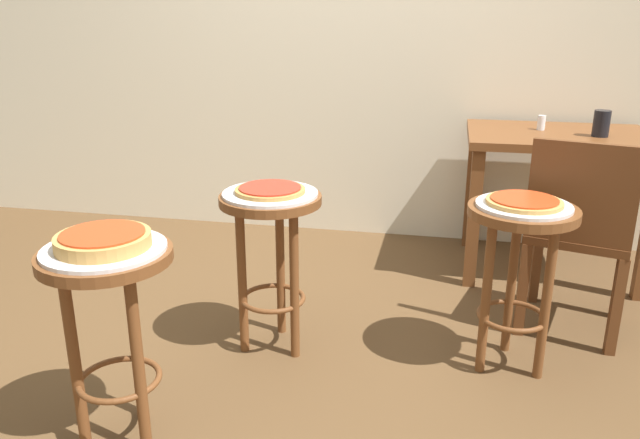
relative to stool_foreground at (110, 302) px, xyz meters
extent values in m
plane|color=brown|center=(0.45, 0.53, -0.48)|extent=(6.00, 6.00, 0.00)
cylinder|color=brown|center=(0.00, 0.00, 0.15)|extent=(0.40, 0.40, 0.03)
cylinder|color=brown|center=(0.00, 0.12, -0.18)|extent=(0.04, 0.04, 0.61)
cylinder|color=brown|center=(-0.11, -0.06, -0.18)|extent=(0.04, 0.04, 0.61)
cylinder|color=brown|center=(0.11, -0.06, -0.18)|extent=(0.04, 0.04, 0.61)
torus|color=brown|center=(0.00, 0.00, -0.27)|extent=(0.27, 0.27, 0.02)
cylinder|color=silver|center=(0.00, 0.00, 0.17)|extent=(0.36, 0.36, 0.01)
cylinder|color=tan|center=(0.00, 0.00, 0.20)|extent=(0.28, 0.28, 0.04)
cylinder|color=red|center=(0.00, 0.00, 0.22)|extent=(0.24, 0.24, 0.01)
cylinder|color=brown|center=(0.31, 0.66, 0.15)|extent=(0.40, 0.40, 0.03)
cylinder|color=brown|center=(0.31, 0.79, -0.18)|extent=(0.04, 0.04, 0.61)
cylinder|color=brown|center=(0.21, 0.60, -0.18)|extent=(0.04, 0.04, 0.61)
cylinder|color=brown|center=(0.42, 0.60, -0.18)|extent=(0.04, 0.04, 0.61)
torus|color=brown|center=(0.31, 0.66, -0.27)|extent=(0.27, 0.27, 0.02)
cylinder|color=silver|center=(0.31, 0.66, 0.17)|extent=(0.37, 0.37, 0.01)
cylinder|color=#B78442|center=(0.31, 0.66, 0.18)|extent=(0.27, 0.27, 0.01)
cylinder|color=red|center=(0.31, 0.66, 0.19)|extent=(0.24, 0.24, 0.01)
cylinder|color=brown|center=(1.25, 0.70, 0.15)|extent=(0.40, 0.40, 0.03)
cylinder|color=brown|center=(1.25, 0.82, -0.18)|extent=(0.04, 0.04, 0.61)
cylinder|color=brown|center=(1.14, 0.64, -0.18)|extent=(0.04, 0.04, 0.61)
cylinder|color=brown|center=(1.36, 0.64, -0.18)|extent=(0.04, 0.04, 0.61)
torus|color=brown|center=(1.25, 0.70, -0.27)|extent=(0.27, 0.27, 0.02)
cylinder|color=silver|center=(1.25, 0.70, 0.17)|extent=(0.34, 0.34, 0.01)
cylinder|color=tan|center=(1.25, 0.70, 0.18)|extent=(0.27, 0.27, 0.01)
cylinder|color=red|center=(1.25, 0.70, 0.19)|extent=(0.24, 0.24, 0.01)
cube|color=brown|center=(1.51, 1.74, 0.23)|extent=(0.90, 0.68, 0.04)
cube|color=brown|center=(1.12, 1.45, -0.14)|extent=(0.06, 0.06, 0.70)
cube|color=brown|center=(1.12, 2.03, -0.14)|extent=(0.06, 0.06, 0.70)
cube|color=brown|center=(1.91, 2.03, -0.14)|extent=(0.06, 0.06, 0.70)
cylinder|color=black|center=(1.69, 1.68, 0.32)|extent=(0.08, 0.08, 0.13)
cylinder|color=white|center=(1.43, 1.81, 0.29)|extent=(0.04, 0.04, 0.07)
cube|color=#5B3319|center=(1.54, 1.10, -0.05)|extent=(0.49, 0.49, 0.04)
cube|color=#5B3319|center=(1.49, 0.93, 0.17)|extent=(0.39, 0.14, 0.40)
cube|color=#5B3319|center=(1.76, 1.22, -0.28)|extent=(0.04, 0.04, 0.42)
cube|color=#5B3319|center=(1.41, 1.32, -0.28)|extent=(0.04, 0.04, 0.42)
cube|color=#5B3319|center=(1.66, 0.88, -0.28)|extent=(0.04, 0.04, 0.42)
cube|color=#5B3319|center=(1.31, 0.97, -0.28)|extent=(0.04, 0.04, 0.42)
camera|label=1|loc=(0.97, -1.55, 0.84)|focal=35.11mm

